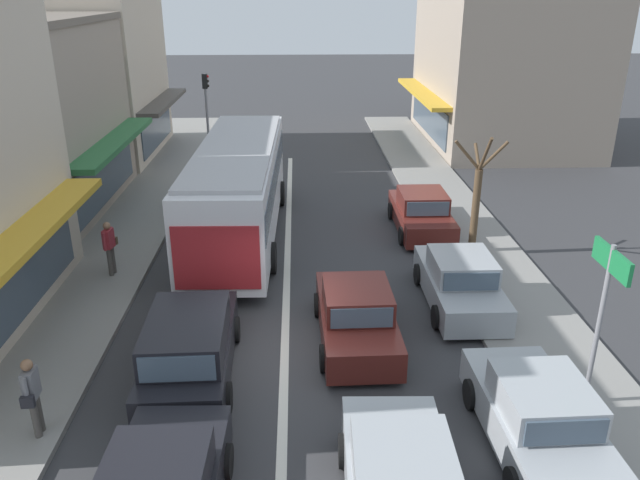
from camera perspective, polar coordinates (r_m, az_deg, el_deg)
ground_plane at (r=15.03m, az=-3.24°, el=-10.15°), size 140.00×140.00×0.00m
lane_centre_line at (r=18.53m, az=-3.05°, el=-3.52°), size 0.20×28.00×0.01m
sidewalk_left at (r=21.55m, az=-21.37°, el=-1.11°), size 5.20×44.00×0.14m
kerb_right at (r=21.15m, az=14.06°, el=-0.67°), size 2.80×44.00×0.12m
shopfront_mid_block at (r=25.68m, az=-26.74°, el=9.77°), size 7.69×8.99×7.09m
shopfront_far_end at (r=33.66m, az=-21.03°, el=14.21°), size 7.90×8.20×8.41m
building_right_far at (r=35.92m, az=16.58°, el=15.98°), size 8.81×11.11×9.43m
city_bus at (r=21.14m, az=-7.48°, el=5.07°), size 2.92×10.91×3.23m
wagon_adjacent_lane_trail at (r=14.04m, az=-11.82°, el=-9.60°), size 2.02×4.54×1.58m
sedan_adjacent_lane_lead at (r=15.15m, az=3.34°, el=-6.97°), size 1.96×4.23×1.47m
parked_sedan_kerb_front at (r=12.57m, az=19.36°, el=-15.16°), size 1.98×4.24×1.47m
parked_sedan_kerb_second at (r=17.18m, az=12.66°, el=-3.80°), size 1.90×4.20×1.47m
parked_sedan_kerb_third at (r=22.14m, az=9.25°, el=2.43°), size 1.91×4.20×1.47m
traffic_light_downstreet at (r=31.26m, az=-10.34°, el=12.28°), size 0.33×0.24×4.20m
directional_road_sign at (r=13.05m, az=24.68°, el=-4.19°), size 0.10×1.40×3.60m
street_tree_right at (r=20.11m, az=14.11°, el=3.56°), size 1.68×1.67×4.03m
pedestrian_with_handbag_near at (r=12.98m, az=-24.83°, el=-12.57°), size 0.28×0.65×1.63m
pedestrian_browsing_midblock at (r=19.13m, az=-18.69°, el=-0.41°), size 0.31×0.66×1.63m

